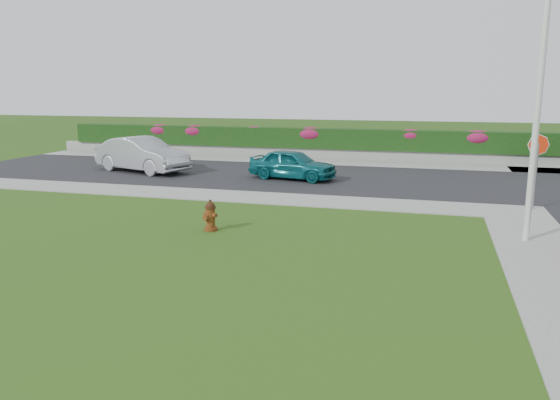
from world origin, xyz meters
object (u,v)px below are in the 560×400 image
(fire_hydrant, at_px, (210,216))
(utility_pole, at_px, (537,117))
(sedan_teal, at_px, (293,164))
(stop_sign, at_px, (538,154))
(sedan_silver, at_px, (142,154))

(fire_hydrant, bearing_deg, utility_pole, 30.80)
(sedan_teal, bearing_deg, utility_pole, -122.54)
(fire_hydrant, relative_size, sedan_teal, 0.23)
(sedan_teal, height_order, utility_pole, utility_pole)
(sedan_teal, xyz_separation_m, utility_pole, (8.18, -7.76, 2.48))
(fire_hydrant, height_order, stop_sign, stop_sign)
(sedan_silver, height_order, utility_pole, utility_pole)
(sedan_teal, distance_m, sedan_silver, 7.32)
(fire_hydrant, xyz_separation_m, stop_sign, (9.00, 5.26, 1.40))
(utility_pole, relative_size, stop_sign, 2.58)
(sedan_teal, bearing_deg, stop_sign, -101.27)
(stop_sign, bearing_deg, sedan_teal, 170.51)
(sedan_teal, xyz_separation_m, sedan_silver, (-7.32, 0.20, 0.16))
(fire_hydrant, height_order, utility_pole, utility_pole)
(sedan_teal, height_order, sedan_silver, sedan_silver)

